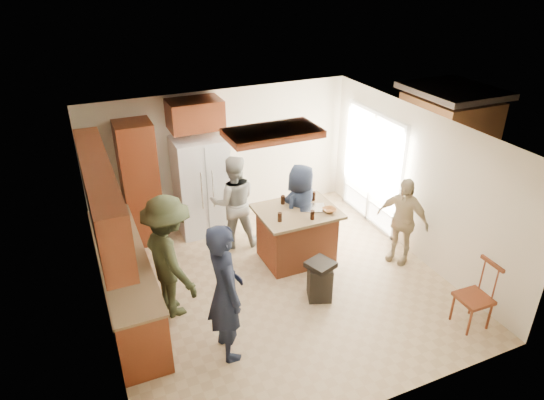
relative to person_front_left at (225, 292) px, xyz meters
name	(u,v)px	position (x,y,z in m)	size (l,w,h in m)	color
room_shell	(436,155)	(5.54, 2.64, -0.08)	(8.00, 5.20, 5.00)	tan
person_front_left	(225,292)	(0.00, 0.00, 0.00)	(0.69, 0.50, 1.89)	#181E31
person_behind_left	(234,202)	(0.97, 2.40, -0.11)	(0.81, 0.50, 1.67)	#989991
person_behind_right	(300,209)	(1.93, 1.78, -0.15)	(0.78, 0.50, 1.59)	#181F31
person_side_right	(402,220)	(3.31, 0.84, -0.20)	(0.88, 0.45, 1.50)	tan
person_counter	(170,257)	(-0.44, 1.06, -0.03)	(1.18, 0.55, 1.83)	#2E361F
left_cabinetry	(118,253)	(-1.08, 1.40, 0.01)	(0.64, 3.00, 2.30)	maroon
back_wall_units	(154,167)	(-0.17, 3.20, 0.43)	(1.80, 0.60, 2.45)	maroon
refrigerator	(201,186)	(0.61, 3.12, -0.05)	(0.90, 0.76, 1.80)	white
kitchen_island	(296,234)	(1.75, 1.55, -0.47)	(1.28, 1.03, 0.93)	#9A4827
island_items	(312,208)	(1.97, 1.45, 0.02)	(1.00, 0.72, 0.15)	silver
trash_bin	(320,280)	(1.61, 0.48, -0.63)	(0.46, 0.46, 0.63)	black
spindle_chair	(475,298)	(3.26, -0.89, -0.49)	(0.43, 0.43, 0.99)	maroon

